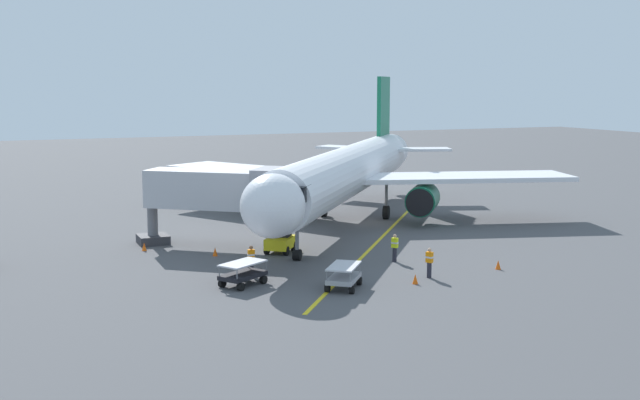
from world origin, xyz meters
TOP-DOWN VIEW (x-y plane):
  - ground_plane at (0.00, 0.00)m, footprint 220.00×220.00m
  - apron_lead_in_line at (1.74, 5.79)m, footprint 24.80×31.68m
  - airplane at (1.57, -0.43)m, footprint 31.77×34.31m
  - jet_bridge at (12.74, 5.16)m, footprint 10.18×8.68m
  - ground_crew_marshaller at (13.85, 12.99)m, footprint 0.43×0.29m
  - ground_crew_wing_walker at (4.69, 13.14)m, footprint 0.43×0.47m
  - ground_crew_loader at (4.86, 17.53)m, footprint 0.42×0.47m
  - baggage_cart_near_nose at (10.29, 17.83)m, footprint 2.70×2.91m
  - baggage_cart_starboard_side at (15.02, 15.08)m, footprint 2.95×2.57m
  - tug_rear_apron at (10.15, 7.78)m, footprint 2.60×2.73m
  - safety_cone_nose_left at (18.20, 3.85)m, footprint 0.32×0.32m
  - safety_cone_nose_right at (6.28, 18.45)m, footprint 0.32×0.32m
  - safety_cone_wing_port at (0.05, 17.32)m, footprint 0.32×0.32m
  - safety_cone_wing_starboard at (14.37, 7.21)m, footprint 0.32×0.32m

SIDE VIEW (x-z plane):
  - ground_plane at x=0.00m, z-range 0.00..0.00m
  - apron_lead_in_line at x=1.74m, z-range 0.00..0.01m
  - safety_cone_nose_left at x=18.20m, z-range 0.00..0.55m
  - safety_cone_nose_right at x=6.28m, z-range 0.00..0.55m
  - safety_cone_wing_port at x=0.05m, z-range 0.00..0.55m
  - safety_cone_wing_starboard at x=14.37m, z-range 0.00..0.55m
  - baggage_cart_near_nose at x=10.29m, z-range 0.02..1.29m
  - baggage_cart_starboard_side at x=15.02m, z-range 0.02..1.29m
  - tug_rear_apron at x=10.15m, z-range -0.05..1.45m
  - ground_crew_marshaller at x=13.85m, z-range 0.03..1.74m
  - ground_crew_wing_walker at x=4.69m, z-range 0.03..1.74m
  - ground_crew_loader at x=4.86m, z-range 0.03..1.74m
  - jet_bridge at x=12.74m, z-range 1.06..6.46m
  - airplane at x=1.57m, z-range -1.75..9.75m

